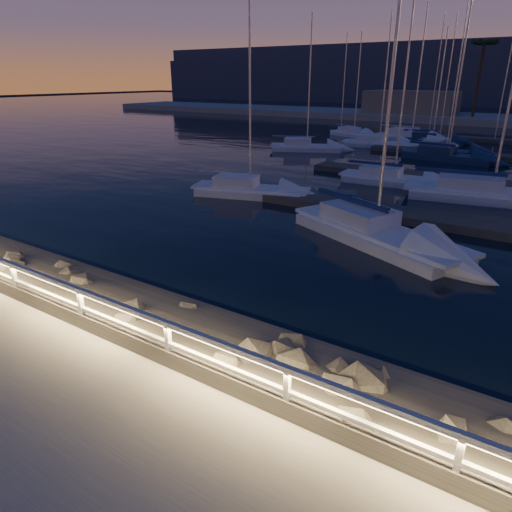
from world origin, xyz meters
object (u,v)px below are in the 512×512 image
at_px(sailboat_a, 247,189).
at_px(sailboat_i, 431,139).
at_px(sailboat_g, 446,155).
at_px(sailboat_k, 444,152).
at_px(sailboat_f, 391,178).
at_px(sailboat_m, 410,137).
at_px(sailboat_n, 353,133).
at_px(sailboat_e, 305,146).
at_px(guard_rail, 240,361).
at_px(sailboat_b, 372,230).
at_px(sailboat_c, 487,192).
at_px(sailboat_j, 377,143).

height_order(sailboat_a, sailboat_i, sailboat_a).
bearing_deg(sailboat_a, sailboat_i, 66.93).
bearing_deg(sailboat_g, sailboat_k, 113.88).
xyz_separation_m(sailboat_f, sailboat_i, (-2.89, 21.93, 0.01)).
relative_size(sailboat_m, sailboat_n, 1.20).
relative_size(sailboat_f, sailboat_k, 0.96).
relative_size(sailboat_e, sailboat_f, 0.99).
bearing_deg(sailboat_n, guard_rail, -45.68).
bearing_deg(sailboat_k, sailboat_b, -101.33).
height_order(guard_rail, sailboat_e, sailboat_e).
relative_size(sailboat_e, sailboat_n, 1.04).
xyz_separation_m(sailboat_c, sailboat_k, (-5.65, 14.89, -0.07)).
xyz_separation_m(guard_rail, sailboat_k, (-4.29, 37.14, -0.97)).
bearing_deg(sailboat_c, sailboat_e, 137.67).
distance_m(sailboat_j, sailboat_m, 6.56).
relative_size(sailboat_f, sailboat_g, 0.92).
bearing_deg(sailboat_c, sailboat_n, 116.69).
bearing_deg(sailboat_m, guard_rail, -67.03).
height_order(sailboat_g, sailboat_m, sailboat_m).
height_order(sailboat_k, sailboat_n, sailboat_k).
height_order(sailboat_g, sailboat_j, sailboat_g).
height_order(sailboat_a, sailboat_e, sailboat_e).
distance_m(sailboat_e, sailboat_j, 7.90).
height_order(sailboat_b, sailboat_k, sailboat_b).
bearing_deg(sailboat_a, guard_rail, -72.89).
height_order(guard_rail, sailboat_a, sailboat_a).
height_order(sailboat_a, sailboat_g, sailboat_g).
distance_m(sailboat_b, sailboat_c, 10.58).
height_order(sailboat_a, sailboat_b, sailboat_b).
bearing_deg(sailboat_j, sailboat_c, -62.05).
bearing_deg(sailboat_n, sailboat_j, -27.24).
bearing_deg(sailboat_n, sailboat_m, 20.43).
bearing_deg(sailboat_n, sailboat_c, -28.74).
height_order(sailboat_j, sailboat_n, sailboat_j).
bearing_deg(sailboat_b, sailboat_j, 133.87).
distance_m(sailboat_c, sailboat_e, 20.67).
height_order(guard_rail, sailboat_i, sailboat_i).
bearing_deg(sailboat_m, sailboat_e, -105.65).
xyz_separation_m(guard_rail, sailboat_e, (-16.09, 33.32, -0.94)).
distance_m(guard_rail, sailboat_k, 37.40).
height_order(sailboat_f, sailboat_m, sailboat_m).
bearing_deg(sailboat_i, sailboat_g, -79.24).
distance_m(guard_rail, sailboat_g, 35.34).
height_order(sailboat_k, sailboat_m, sailboat_m).
height_order(guard_rail, sailboat_g, sailboat_g).
height_order(sailboat_c, sailboat_n, sailboat_c).
xyz_separation_m(sailboat_c, sailboat_f, (-5.91, 1.26, -0.06)).
bearing_deg(sailboat_m, sailboat_j, -91.33).
xyz_separation_m(sailboat_a, sailboat_m, (0.82, 30.26, 0.05)).
relative_size(sailboat_g, sailboat_n, 1.14).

